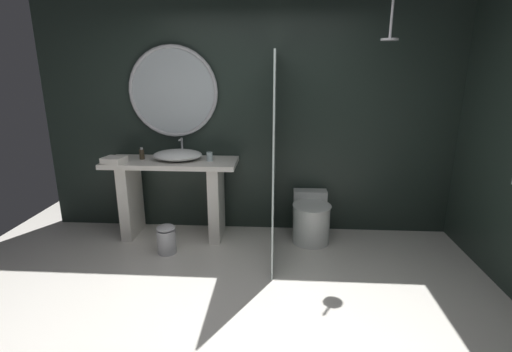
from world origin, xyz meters
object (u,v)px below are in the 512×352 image
at_px(vessel_sink, 178,155).
at_px(waste_bin, 166,239).
at_px(folded_hand_towel, 114,160).
at_px(round_wall_mirror, 173,92).
at_px(rain_shower_head, 390,33).
at_px(soap_dispenser, 142,154).
at_px(toilet, 311,219).
at_px(tumbler_cup, 210,157).

distance_m(vessel_sink, waste_bin, 0.92).
xyz_separation_m(waste_bin, folded_hand_towel, (-0.60, 0.28, 0.77)).
height_order(round_wall_mirror, rain_shower_head, rain_shower_head).
bearing_deg(folded_hand_towel, round_wall_mirror, 35.98).
relative_size(vessel_sink, round_wall_mirror, 0.54).
distance_m(rain_shower_head, waste_bin, 2.96).
height_order(soap_dispenser, toilet, soap_dispenser).
relative_size(toilet, folded_hand_towel, 2.72).
bearing_deg(round_wall_mirror, waste_bin, -87.41).
relative_size(rain_shower_head, toilet, 0.65).
bearing_deg(toilet, soap_dispenser, 178.28).
bearing_deg(toilet, vessel_sink, 177.85).
height_order(vessel_sink, toilet, vessel_sink).
bearing_deg(soap_dispenser, vessel_sink, -0.11).
bearing_deg(waste_bin, folded_hand_towel, 155.34).
bearing_deg(folded_hand_towel, waste_bin, -24.66).
distance_m(soap_dispenser, rain_shower_head, 2.82).
bearing_deg(folded_hand_towel, tumbler_cup, 9.14).
relative_size(tumbler_cup, folded_hand_towel, 0.45).
height_order(tumbler_cup, soap_dispenser, soap_dispenser).
xyz_separation_m(soap_dispenser, rain_shower_head, (2.52, -0.28, 1.23)).
bearing_deg(toilet, tumbler_cup, 178.87).
bearing_deg(round_wall_mirror, vessel_sink, -71.83).
bearing_deg(tumbler_cup, round_wall_mirror, 149.91).
height_order(vessel_sink, waste_bin, vessel_sink).
relative_size(soap_dispenser, toilet, 0.22).
bearing_deg(vessel_sink, folded_hand_towel, -163.06).
xyz_separation_m(round_wall_mirror, toilet, (1.56, -0.27, -1.37)).
bearing_deg(waste_bin, rain_shower_head, 5.17).
bearing_deg(soap_dispenser, tumbler_cup, -2.57).
bearing_deg(rain_shower_head, waste_bin, -174.83).
distance_m(round_wall_mirror, rain_shower_head, 2.31).
bearing_deg(soap_dispenser, waste_bin, -52.26).
distance_m(round_wall_mirror, toilet, 2.09).
height_order(rain_shower_head, waste_bin, rain_shower_head).
bearing_deg(tumbler_cup, rain_shower_head, -7.85).
relative_size(vessel_sink, waste_bin, 1.74).
relative_size(tumbler_cup, soap_dispenser, 0.74).
distance_m(soap_dispenser, folded_hand_towel, 0.31).
distance_m(vessel_sink, soap_dispenser, 0.41).
bearing_deg(folded_hand_towel, soap_dispenser, 39.79).
height_order(soap_dispenser, folded_hand_towel, soap_dispenser).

